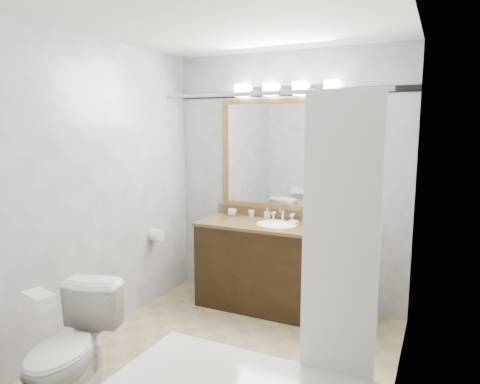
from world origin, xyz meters
name	(u,v)px	position (x,y,z in m)	size (l,w,h in m)	color
room	(227,199)	(0.00, 0.00, 1.25)	(2.42, 2.62, 2.52)	tan
vanity	(275,265)	(0.00, 1.02, 0.44)	(1.53, 0.58, 0.97)	black
mirror	(286,155)	(0.00, 1.28, 1.50)	(1.40, 0.04, 1.10)	olive
vanity_light_bar	(285,89)	(0.00, 1.23, 2.13)	(1.02, 0.14, 0.12)	silver
accent_stripe	(288,93)	(0.00, 1.29, 2.10)	(2.40, 0.01, 0.06)	black
tp_roll	(156,235)	(-1.14, 0.66, 0.70)	(0.12, 0.12, 0.11)	white
toilet	(70,350)	(-0.65, -0.92, 0.37)	(0.42, 0.73, 0.74)	white
tissue_box	(39,300)	(-0.65, -1.12, 0.78)	(0.20, 0.11, 0.08)	white
coffee_maker	(334,212)	(0.55, 0.99, 1.02)	(0.17, 0.21, 0.33)	black
cup_left	(232,212)	(-0.56, 1.20, 0.89)	(0.09, 0.09, 0.07)	white
cup_right	(252,214)	(-0.35, 1.23, 0.88)	(0.07, 0.07, 0.07)	white
soap_bottle_a	(267,213)	(-0.18, 1.23, 0.90)	(0.05, 0.05, 0.11)	white
soap_bar	(294,222)	(0.14, 1.13, 0.86)	(0.09, 0.05, 0.03)	beige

